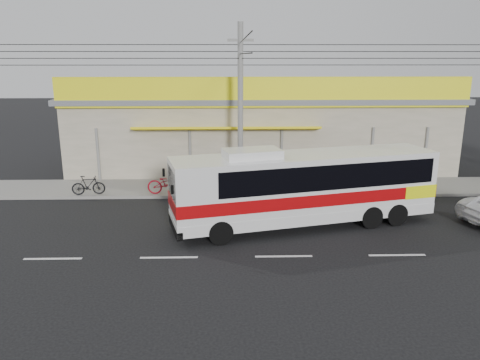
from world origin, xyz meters
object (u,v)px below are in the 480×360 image
object	(u,v)px
coach_bus	(309,184)
motorbike_dark	(88,185)
motorbike_red	(169,183)
utility_pole	(240,54)

from	to	relation	value
coach_bus	motorbike_dark	world-z (taller)	coach_bus
coach_bus	motorbike_red	bearing A→B (deg)	132.09
coach_bus	motorbike_red	distance (m)	7.51
motorbike_red	utility_pole	xyz separation A→B (m)	(3.55, 0.70, 6.15)
motorbike_dark	utility_pole	distance (m)	9.76
utility_pole	coach_bus	bearing A→B (deg)	-61.20
motorbike_red	motorbike_dark	size ratio (longest dim) A/B	1.32
coach_bus	motorbike_red	world-z (taller)	coach_bus
coach_bus	utility_pole	bearing A→B (deg)	104.47
coach_bus	utility_pole	xyz separation A→B (m)	(-2.64, 4.81, 5.08)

